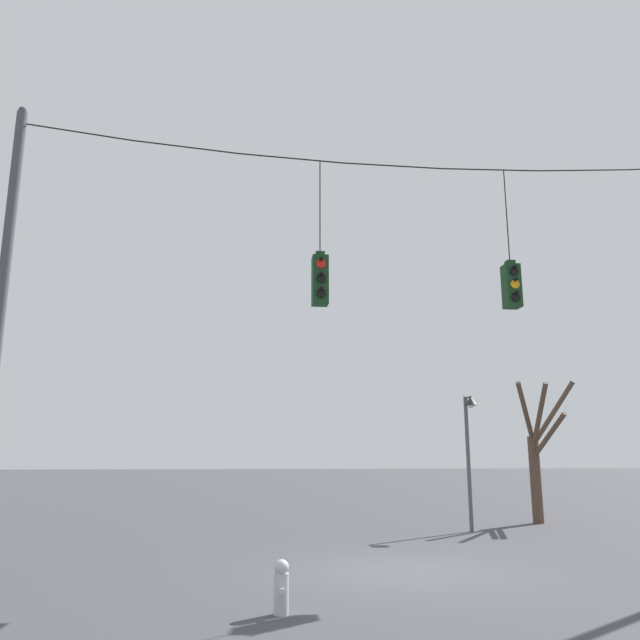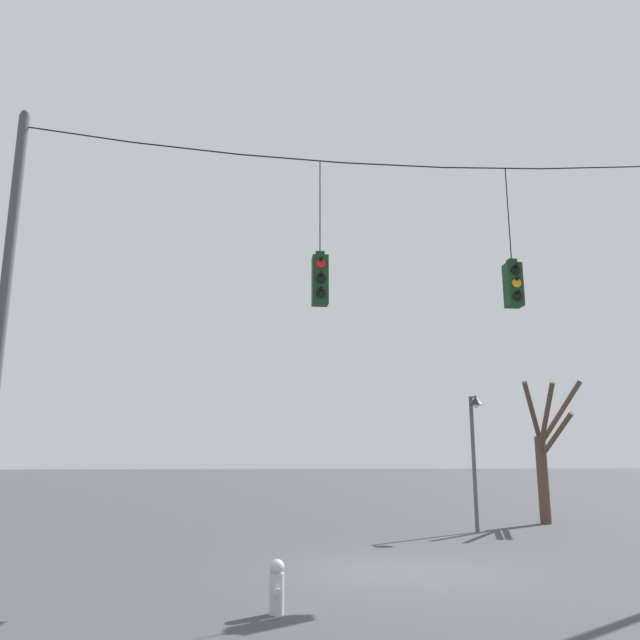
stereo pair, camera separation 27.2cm
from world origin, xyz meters
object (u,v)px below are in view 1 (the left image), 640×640
traffic_light_over_intersection (320,279)px  bare_tree (538,455)px  fire_hydrant (281,586)px  traffic_light_near_right_pole (512,285)px  street_lamp (470,433)px

traffic_light_over_intersection → bare_tree: bearing=43.3°
bare_tree → fire_hydrant: 14.71m
traffic_light_over_intersection → traffic_light_near_right_pole: traffic_light_near_right_pole is taller
street_lamp → bare_tree: 3.75m
traffic_light_near_right_pole → fire_hydrant: traffic_light_near_right_pole is taller
traffic_light_over_intersection → traffic_light_near_right_pole: 4.29m
traffic_light_near_right_pole → traffic_light_over_intersection: bearing=180.0°
traffic_light_over_intersection → bare_tree: 12.26m
street_lamp → bare_tree: size_ratio=0.85×
traffic_light_near_right_pole → bare_tree: traffic_light_near_right_pole is taller
traffic_light_over_intersection → street_lamp: size_ratio=0.82×
traffic_light_near_right_pole → bare_tree: 9.78m
traffic_light_near_right_pole → fire_hydrant: size_ratio=4.35×
traffic_light_near_right_pole → bare_tree: size_ratio=0.69×
fire_hydrant → traffic_light_near_right_pole: bearing=30.5°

